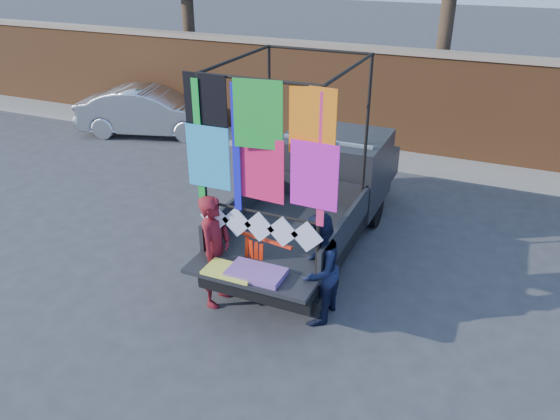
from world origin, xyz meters
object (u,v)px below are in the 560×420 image
at_px(sedan, 151,111).
at_px(woman, 215,251).
at_px(pickup_truck, 324,189).
at_px(man, 317,269).

height_order(sedan, woman, woman).
distance_m(pickup_truck, sedan, 7.24).
height_order(pickup_truck, sedan, pickup_truck).
height_order(pickup_truck, woman, pickup_truck).
relative_size(pickup_truck, man, 3.28).
bearing_deg(man, pickup_truck, -161.38).
distance_m(woman, man, 1.52).
distance_m(pickup_truck, woman, 2.81).
xyz_separation_m(woman, man, (1.51, 0.19, -0.04)).
bearing_deg(sedan, pickup_truck, -135.49).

